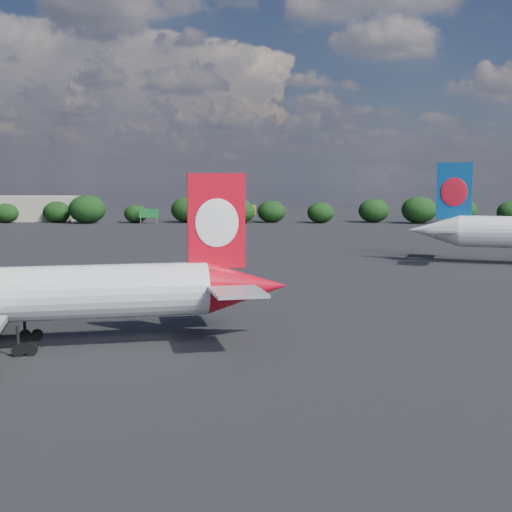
{
  "coord_description": "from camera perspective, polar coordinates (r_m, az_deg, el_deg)",
  "views": [
    {
      "loc": [
        16.42,
        -40.56,
        13.73
      ],
      "look_at": [
        16.0,
        12.0,
        8.0
      ],
      "focal_mm": 50.0,
      "sensor_mm": 36.0,
      "label": 1
    }
  ],
  "objects": [
    {
      "name": "billboard_yellow",
      "position": [
        222.82,
        -0.68,
        3.68
      ],
      "size": [
        5.0,
        0.3,
        5.5
      ],
      "color": "yellow",
      "rests_on": "ground"
    },
    {
      "name": "highway_sign",
      "position": [
        219.53,
        -8.58,
        3.38
      ],
      "size": [
        6.0,
        0.3,
        4.5
      ],
      "color": "#156D2C",
      "rests_on": "ground"
    },
    {
      "name": "qantas_airliner",
      "position": [
        60.54,
        -18.6,
        -3.05
      ],
      "size": [
        43.16,
        41.28,
        14.18
      ],
      "color": "white",
      "rests_on": "ground"
    },
    {
      "name": "horizon_treeline",
      "position": [
        221.15,
        -2.64,
        3.64
      ],
      "size": [
        203.08,
        14.77,
        8.77
      ],
      "color": "black",
      "rests_on": "ground"
    },
    {
      "name": "ground",
      "position": [
        102.81,
        -8.74,
        -1.53
      ],
      "size": [
        500.0,
        500.0,
        0.0
      ],
      "primitive_type": "plane",
      "color": "black",
      "rests_on": "ground"
    },
    {
      "name": "terminal_building",
      "position": [
        246.59,
        -18.87,
        3.63
      ],
      "size": [
        42.0,
        16.0,
        8.0
      ],
      "color": "#A29B8B",
      "rests_on": "ground"
    }
  ]
}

